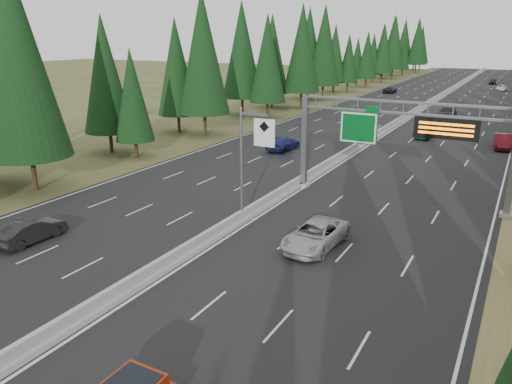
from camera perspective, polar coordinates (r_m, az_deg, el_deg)
road at (r=85.77m, az=17.34°, el=8.33°), size 32.00×260.00×0.08m
shoulder_left at (r=90.88m, az=6.18°, el=9.49°), size 3.60×260.00×0.06m
median_barrier at (r=85.71m, az=17.36°, el=8.58°), size 0.70×260.00×0.85m
sign_gantry at (r=39.54m, az=17.11°, el=6.07°), size 16.75×0.98×7.80m
hov_sign_pole at (r=33.31m, az=-0.85°, el=3.85°), size 2.80×0.50×8.00m
tree_row_left at (r=85.66m, az=2.00°, el=15.57°), size 12.22×242.96×18.82m
silver_minivan at (r=30.96m, az=6.82°, el=-4.88°), size 3.00×5.81×1.57m
car_ahead_green at (r=67.02m, az=18.78°, el=6.51°), size 2.15×4.65×1.54m
car_ahead_dkred at (r=64.07m, az=26.38°, el=5.19°), size 2.23×5.15×1.65m
car_ahead_dkgrey at (r=85.21m, az=21.02°, el=8.50°), size 2.52×5.73×1.64m
car_ahead_white at (r=132.54m, az=26.28°, el=10.64°), size 2.46×4.84×1.31m
car_ahead_far at (r=149.14m, az=25.45°, el=11.35°), size 1.75×4.25×1.44m
car_onc_near at (r=34.53m, az=-24.28°, el=-4.05°), size 1.64×4.50×1.47m
car_onc_blue at (r=56.82m, az=3.10°, el=5.57°), size 2.48×5.40×1.53m
car_onc_white at (r=69.62m, az=13.26°, el=7.27°), size 1.80×3.99×1.33m
car_onc_far at (r=118.46m, az=15.08°, el=11.23°), size 2.52×5.16×1.41m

